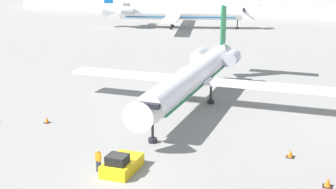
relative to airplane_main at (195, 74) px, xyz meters
name	(u,v)px	position (x,y,z in m)	size (l,w,h in m)	color
ground_plane	(118,176)	(-0.09, -19.98, -3.38)	(600.00, 600.00, 0.00)	gray
airplane_main	(195,74)	(0.00, 0.00, 0.00)	(29.93, 30.44, 10.16)	white
pushback_tug	(122,164)	(-0.10, -19.19, -2.80)	(2.14, 3.80, 1.63)	yellow
worker_near_tug	(98,160)	(-1.76, -19.79, -2.43)	(0.40, 0.25, 1.80)	#232838
traffic_cone_left	(47,120)	(-11.94, -11.40, -3.07)	(0.54, 0.54, 0.66)	black
traffic_cone_right	(290,154)	(11.76, -12.13, -3.07)	(0.64, 0.64, 0.67)	black
traffic_cone_mid	(328,183)	(14.77, -16.65, -3.06)	(0.70, 0.70, 0.68)	black
airplane_parked_far_left	(177,12)	(-22.40, 60.74, 0.66)	(37.13, 31.77, 11.04)	white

